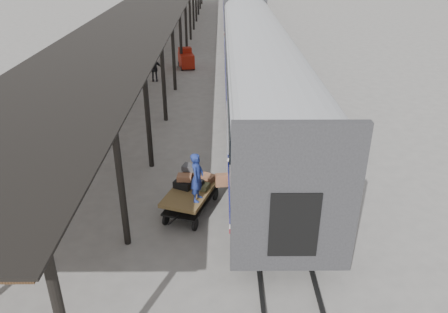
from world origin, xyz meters
The scene contains 8 objects.
ground centered at (0.00, 0.00, 0.00)m, with size 160.00×160.00×0.00m, color slate.
train centered at (3.19, 33.79, 2.69)m, with size 3.45×76.01×4.01m.
rails centered at (3.20, 34.00, 0.06)m, with size 1.54×150.00×0.12m.
baggage_cart centered at (0.47, -0.30, 0.65)m, with size 1.96×2.68×0.86m.
suitcase_stack centered at (0.50, 0.07, 1.06)m, with size 1.42×1.12×0.60m.
luggage_tug centered at (-1.04, 18.05, 0.63)m, with size 1.29×1.73×1.37m.
porter centered at (0.72, -0.95, 1.66)m, with size 0.58×0.38×1.60m, color navy.
pedestrian centered at (-2.80, 14.75, 0.83)m, with size 0.98×0.41×1.67m, color black.
Camera 1 is at (1.48, -12.60, 8.14)m, focal length 35.00 mm.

